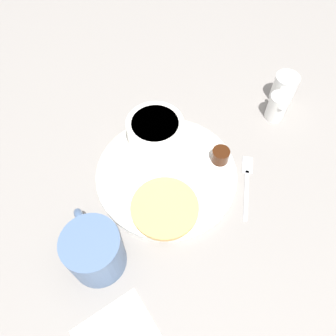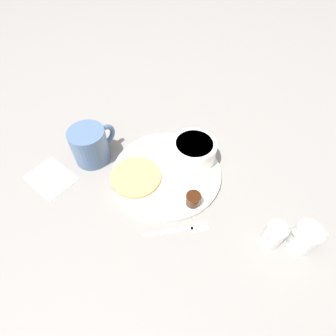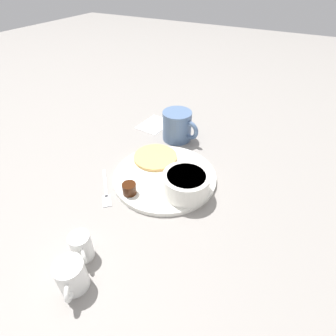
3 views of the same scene
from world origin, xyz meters
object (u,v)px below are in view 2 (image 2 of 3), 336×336
at_px(bowl, 194,150).
at_px(creamer_pitcher_near, 274,235).
at_px(creamer_pitcher_far, 305,237).
at_px(plate, 167,173).
at_px(coffee_mug, 91,145).
at_px(fork, 184,229).

xyz_separation_m(bowl, creamer_pitcher_near, (0.25, -0.10, -0.01)).
distance_m(creamer_pitcher_near, creamer_pitcher_far, 0.06).
bearing_deg(plate, creamer_pitcher_near, -5.38).
bearing_deg(plate, creamer_pitcher_far, 0.49).
xyz_separation_m(bowl, creamer_pitcher_far, (0.30, -0.07, -0.01)).
height_order(coffee_mug, fork, coffee_mug).
distance_m(coffee_mug, fork, 0.32).
relative_size(creamer_pitcher_near, fork, 0.55).
distance_m(coffee_mug, creamer_pitcher_near, 0.48).
xyz_separation_m(plate, creamer_pitcher_far, (0.33, 0.00, 0.03)).
height_order(coffee_mug, creamer_pitcher_far, coffee_mug).
bearing_deg(coffee_mug, plate, 17.15).
bearing_deg(creamer_pitcher_near, fork, -154.35).
bearing_deg(fork, bowl, 115.01).
bearing_deg(creamer_pitcher_far, bowl, 166.38).
relative_size(bowl, coffee_mug, 0.91).
xyz_separation_m(coffee_mug, creamer_pitcher_near, (0.47, 0.03, -0.02)).
bearing_deg(creamer_pitcher_far, fork, -153.61).
xyz_separation_m(coffee_mug, fork, (0.31, -0.05, -0.05)).
relative_size(coffee_mug, creamer_pitcher_far, 1.82).
xyz_separation_m(plate, bowl, (0.03, 0.08, 0.03)).
bearing_deg(bowl, coffee_mug, -148.86).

